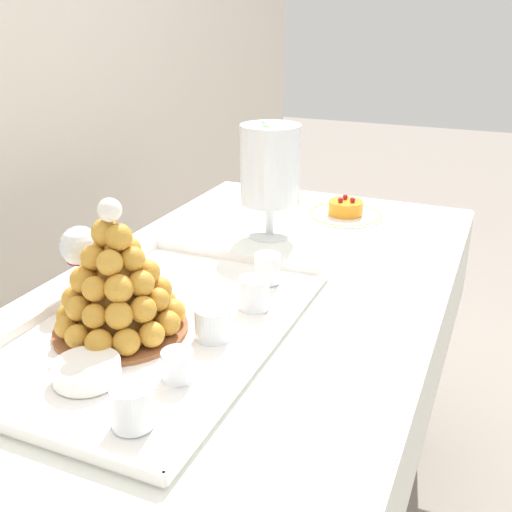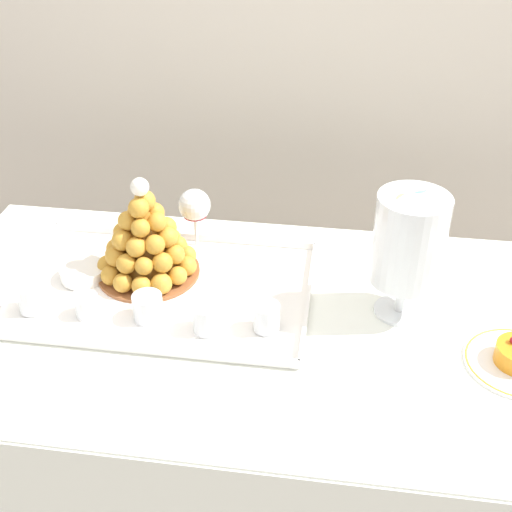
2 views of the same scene
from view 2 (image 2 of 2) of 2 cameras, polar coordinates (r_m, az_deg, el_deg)
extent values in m
cylinder|color=brown|center=(2.00, -16.97, -6.65)|extent=(0.04, 0.04, 0.70)
cylinder|color=brown|center=(1.90, 20.16, -10.00)|extent=(0.04, 0.04, 0.70)
cube|color=brown|center=(1.40, -0.40, -5.70)|extent=(1.36, 0.70, 0.02)
cube|color=white|center=(1.39, -0.40, -5.33)|extent=(1.42, 0.76, 0.00)
cube|color=white|center=(1.77, 1.45, -0.78)|extent=(1.42, 0.01, 0.24)
cube|color=white|center=(1.47, -8.07, -2.86)|extent=(0.64, 0.41, 0.01)
cube|color=white|center=(1.31, -10.44, -7.70)|extent=(0.64, 0.01, 0.02)
cube|color=white|center=(1.63, -6.25, 1.72)|extent=(0.64, 0.01, 0.02)
cube|color=white|center=(1.58, -19.41, -1.39)|extent=(0.01, 0.41, 0.02)
cube|color=white|center=(1.42, 4.49, -3.59)|extent=(0.01, 0.41, 0.02)
cylinder|color=white|center=(1.47, -8.09, -2.74)|extent=(0.38, 0.38, 0.00)
cylinder|color=brown|center=(1.52, -9.12, -1.34)|extent=(0.23, 0.23, 0.01)
cone|color=#B07527|center=(1.47, -9.45, 1.75)|extent=(0.15, 0.15, 0.18)
sphere|color=gold|center=(1.48, -5.92, -0.86)|extent=(0.04, 0.04, 0.04)
sphere|color=gold|center=(1.52, -5.95, 0.06)|extent=(0.05, 0.05, 0.05)
sphere|color=gold|center=(1.55, -6.69, 0.83)|extent=(0.04, 0.04, 0.04)
sphere|color=gold|center=(1.57, -7.96, 1.25)|extent=(0.04, 0.04, 0.04)
sphere|color=gold|center=(1.58, -9.47, 1.19)|extent=(0.04, 0.04, 0.04)
sphere|color=gold|center=(1.57, -10.93, 0.83)|extent=(0.04, 0.04, 0.04)
sphere|color=gold|center=(1.55, -12.04, 0.20)|extent=(0.04, 0.04, 0.04)
sphere|color=gold|center=(1.51, -12.53, -0.76)|extent=(0.05, 0.05, 0.05)
sphere|color=gold|center=(1.48, -12.27, -1.62)|extent=(0.04, 0.04, 0.04)
sphere|color=gold|center=(1.45, -11.28, -2.26)|extent=(0.04, 0.04, 0.04)
sphere|color=gold|center=(1.43, -9.75, -2.52)|extent=(0.04, 0.04, 0.04)
sphere|color=gold|center=(1.43, -8.07, -2.36)|extent=(0.05, 0.05, 0.05)
sphere|color=gold|center=(1.45, -6.68, -1.67)|extent=(0.04, 0.04, 0.04)
sphere|color=gold|center=(1.49, -6.65, 0.94)|extent=(0.04, 0.04, 0.04)
sphere|color=gold|center=(1.52, -7.21, 1.60)|extent=(0.04, 0.04, 0.04)
sphere|color=gold|center=(1.54, -8.42, 2.03)|extent=(0.04, 0.04, 0.04)
sphere|color=gold|center=(1.54, -9.87, 1.92)|extent=(0.05, 0.05, 0.05)
sphere|color=gold|center=(1.53, -11.17, 1.49)|extent=(0.04, 0.04, 0.04)
sphere|color=gold|center=(1.50, -11.92, 0.70)|extent=(0.04, 0.04, 0.04)
sphere|color=gold|center=(1.47, -11.88, -0.04)|extent=(0.04, 0.04, 0.04)
sphere|color=gold|center=(1.44, -10.99, -0.65)|extent=(0.04, 0.04, 0.04)
sphere|color=gold|center=(1.42, -9.53, -0.84)|extent=(0.04, 0.04, 0.04)
sphere|color=gold|center=(1.43, -7.99, -0.56)|extent=(0.04, 0.04, 0.04)
sphere|color=gold|center=(1.45, -6.92, 0.12)|extent=(0.04, 0.04, 0.04)
sphere|color=gold|center=(1.48, -7.64, 2.45)|extent=(0.05, 0.05, 0.05)
sphere|color=gold|center=(1.50, -8.76, 2.91)|extent=(0.04, 0.04, 0.04)
sphere|color=gold|center=(1.51, -10.25, 2.75)|extent=(0.05, 0.05, 0.05)
sphere|color=gold|center=(1.48, -11.31, 2.05)|extent=(0.04, 0.04, 0.04)
sphere|color=gold|center=(1.45, -11.32, 1.32)|extent=(0.05, 0.05, 0.05)
sphere|color=gold|center=(1.43, -10.19, 0.74)|extent=(0.04, 0.04, 0.04)
sphere|color=gold|center=(1.42, -8.62, 0.96)|extent=(0.04, 0.04, 0.04)
sphere|color=gold|center=(1.45, -7.56, 1.58)|extent=(0.05, 0.05, 0.05)
sphere|color=gold|center=(1.46, -8.66, 3.68)|extent=(0.04, 0.04, 0.04)
sphere|color=gold|center=(1.47, -10.16, 3.67)|extent=(0.04, 0.04, 0.04)
sphere|color=gold|center=(1.44, -10.90, 2.96)|extent=(0.04, 0.04, 0.04)
sphere|color=gold|center=(1.42, -9.82, 2.37)|extent=(0.04, 0.04, 0.04)
sphere|color=gold|center=(1.43, -8.42, 2.88)|extent=(0.04, 0.04, 0.04)
sphere|color=gold|center=(1.44, -9.47, 4.66)|extent=(0.05, 0.05, 0.05)
sphere|color=gold|center=(1.42, -9.98, 4.04)|extent=(0.04, 0.04, 0.04)
sphere|color=white|center=(1.41, -9.88, 5.82)|extent=(0.04, 0.04, 0.04)
cylinder|color=silver|center=(1.45, -18.59, -3.38)|extent=(0.06, 0.06, 0.06)
cylinder|color=#F4EAC6|center=(1.46, -18.47, -3.90)|extent=(0.05, 0.05, 0.02)
cylinder|color=white|center=(1.45, -18.62, -3.23)|extent=(0.05, 0.05, 0.02)
sphere|color=brown|center=(1.45, -18.32, -2.68)|extent=(0.02, 0.02, 0.02)
cylinder|color=silver|center=(1.41, -14.20, -4.10)|extent=(0.05, 0.05, 0.05)
cylinder|color=brown|center=(1.42, -14.13, -4.51)|extent=(0.04, 0.04, 0.02)
cylinder|color=#8C603D|center=(1.41, -14.22, -3.99)|extent=(0.04, 0.04, 0.01)
sphere|color=brown|center=(1.41, -14.39, -3.48)|extent=(0.01, 0.01, 0.01)
cylinder|color=silver|center=(1.37, -9.21, -4.31)|extent=(0.06, 0.06, 0.06)
cylinder|color=brown|center=(1.38, -9.15, -4.82)|extent=(0.06, 0.06, 0.02)
cylinder|color=#8C603D|center=(1.37, -9.22, -4.17)|extent=(0.06, 0.06, 0.02)
sphere|color=brown|center=(1.36, -9.57, -3.80)|extent=(0.02, 0.02, 0.02)
cylinder|color=silver|center=(1.33, -4.22, -5.29)|extent=(0.06, 0.06, 0.06)
cylinder|color=#F4EAC6|center=(1.34, -4.19, -5.84)|extent=(0.05, 0.05, 0.02)
cylinder|color=white|center=(1.33, -4.22, -5.13)|extent=(0.05, 0.05, 0.02)
sphere|color=brown|center=(1.31, -4.26, -4.84)|extent=(0.02, 0.02, 0.02)
cylinder|color=silver|center=(1.33, 0.90, -5.21)|extent=(0.05, 0.05, 0.06)
cylinder|color=#F4EAC6|center=(1.34, 0.90, -5.75)|extent=(0.05, 0.05, 0.02)
cylinder|color=white|center=(1.33, 0.90, -5.05)|extent=(0.05, 0.05, 0.02)
sphere|color=brown|center=(1.32, 1.06, -4.57)|extent=(0.01, 0.01, 0.01)
cylinder|color=white|center=(1.53, -14.50, -1.36)|extent=(0.10, 0.10, 0.03)
cylinder|color=#F2CC59|center=(1.52, -14.57, -0.99)|extent=(0.09, 0.09, 0.00)
cylinder|color=white|center=(1.43, 12.06, -4.56)|extent=(0.10, 0.10, 0.01)
cylinder|color=white|center=(1.41, 12.26, -3.19)|extent=(0.02, 0.02, 0.08)
cylinder|color=white|center=(1.33, 12.93, 1.39)|extent=(0.14, 0.14, 0.19)
cylinder|color=#72B2E0|center=(1.38, 13.98, -1.19)|extent=(0.05, 0.05, 0.05)
cylinder|color=brown|center=(1.40, 12.79, -0.65)|extent=(0.06, 0.05, 0.06)
cylinder|color=#72B2E0|center=(1.38, 11.66, -1.04)|extent=(0.07, 0.06, 0.06)
cylinder|color=#E54C47|center=(1.36, 12.59, -1.68)|extent=(0.05, 0.05, 0.05)
cylinder|color=pink|center=(1.38, 13.46, -0.10)|extent=(0.07, 0.05, 0.07)
cylinder|color=#9ED860|center=(1.38, 11.73, 0.22)|extent=(0.06, 0.06, 0.06)
cylinder|color=#9ED860|center=(1.35, 12.04, -0.56)|extent=(0.06, 0.06, 0.07)
cylinder|color=#F9A54C|center=(1.35, 13.51, -0.93)|extent=(0.05, 0.05, 0.03)
cylinder|color=pink|center=(1.37, 12.95, 1.18)|extent=(0.07, 0.05, 0.07)
cylinder|color=pink|center=(1.36, 11.92, 0.89)|extent=(0.06, 0.06, 0.05)
cylinder|color=#E54C47|center=(1.33, 12.21, 0.07)|extent=(0.06, 0.06, 0.03)
cylinder|color=pink|center=(1.35, 13.59, 0.34)|extent=(0.05, 0.05, 0.03)
cylinder|color=brown|center=(1.35, 12.79, 1.91)|extent=(0.05, 0.05, 0.03)
cylinder|color=pink|center=(1.33, 11.78, 1.38)|extent=(0.07, 0.06, 0.06)
cylinder|color=#9ED860|center=(1.32, 13.24, 0.87)|extent=(0.06, 0.05, 0.05)
cylinder|color=pink|center=(1.35, 14.38, 1.62)|extent=(0.06, 0.05, 0.06)
cylinder|color=#9ED860|center=(1.34, 12.26, 2.95)|extent=(0.06, 0.05, 0.05)
cylinder|color=#D199D8|center=(1.31, 12.74, 2.12)|extent=(0.05, 0.05, 0.04)
cylinder|color=pink|center=(1.31, 13.57, 2.07)|extent=(0.06, 0.05, 0.05)
cylinder|color=#72B2E0|center=(1.33, 13.54, 2.55)|extent=(0.06, 0.06, 0.06)
cylinder|color=#D199D8|center=(1.30, 11.99, 3.26)|extent=(0.06, 0.05, 0.05)
cylinder|color=#E54C47|center=(1.29, 13.70, 2.82)|extent=(0.07, 0.05, 0.06)
cylinder|color=#E54C47|center=(1.33, 13.97, 3.58)|extent=(0.05, 0.05, 0.04)
cylinder|color=#9ED860|center=(1.29, 12.63, 4.07)|extent=(0.06, 0.05, 0.05)
cylinder|color=#D199D8|center=(1.28, 14.48, 3.72)|extent=(0.06, 0.06, 0.03)
cylinder|color=#72B2E0|center=(1.32, 13.57, 4.82)|extent=(0.06, 0.05, 0.06)
cylinder|color=silver|center=(1.61, -5.06, 0.86)|extent=(0.06, 0.06, 0.00)
cylinder|color=silver|center=(1.59, -5.13, 2.08)|extent=(0.01, 0.01, 0.08)
sphere|color=silver|center=(1.55, -5.26, 4.36)|extent=(0.08, 0.08, 0.08)
cylinder|color=maroon|center=(1.56, -5.24, 3.87)|extent=(0.05, 0.05, 0.03)
camera|label=1|loc=(1.35, -51.61, 5.81)|focal=42.39mm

